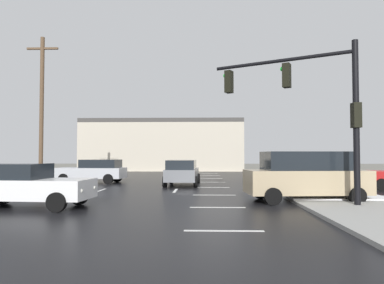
# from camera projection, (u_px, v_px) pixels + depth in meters

# --- Properties ---
(ground_plane) EXTENTS (120.00, 120.00, 0.00)m
(ground_plane) POSITION_uv_depth(u_px,v_px,m) (213.00, 191.00, 18.93)
(ground_plane) COLOR slate
(road_asphalt) EXTENTS (44.00, 44.00, 0.02)m
(road_asphalt) POSITION_uv_depth(u_px,v_px,m) (213.00, 191.00, 18.93)
(road_asphalt) COLOR black
(road_asphalt) RESTS_ON ground_plane
(snow_strip_curbside) EXTENTS (4.00, 1.60, 0.06)m
(snow_strip_curbside) POSITION_uv_depth(u_px,v_px,m) (337.00, 197.00, 14.78)
(snow_strip_curbside) COLOR white
(snow_strip_curbside) RESTS_ON sidewalk_corner
(lane_markings) EXTENTS (36.15, 36.15, 0.01)m
(lane_markings) POSITION_uv_depth(u_px,v_px,m) (239.00, 194.00, 17.51)
(lane_markings) COLOR silver
(lane_markings) RESTS_ON road_asphalt
(traffic_signal_mast) EXTENTS (5.05, 2.81, 5.93)m
(traffic_signal_mast) POSITION_uv_depth(u_px,v_px,m) (311.00, 97.00, 13.68)
(traffic_signal_mast) COLOR black
(traffic_signal_mast) RESTS_ON sidewalk_corner
(strip_building_background) EXTENTS (19.49, 8.00, 6.24)m
(strip_building_background) POSITION_uv_depth(u_px,v_px,m) (164.00, 145.00, 45.63)
(strip_building_background) COLOR #BCB29E
(strip_building_background) RESTS_ON ground_plane
(sedan_silver) EXTENTS (4.65, 2.32, 1.58)m
(sedan_silver) POSITION_uv_depth(u_px,v_px,m) (94.00, 171.00, 24.34)
(sedan_silver) COLOR #B7BABF
(sedan_silver) RESTS_ON road_asphalt
(sedan_grey) EXTENTS (2.15, 4.59, 1.58)m
(sedan_grey) POSITION_uv_depth(u_px,v_px,m) (182.00, 172.00, 22.26)
(sedan_grey) COLOR slate
(sedan_grey) RESTS_ON road_asphalt
(suv_tan) EXTENTS (4.96, 2.50, 2.03)m
(suv_tan) POSITION_uv_depth(u_px,v_px,m) (306.00, 175.00, 14.61)
(suv_tan) COLOR tan
(suv_tan) RESTS_ON road_asphalt
(sedan_white) EXTENTS (4.63, 2.28, 1.58)m
(sedan_white) POSITION_uv_depth(u_px,v_px,m) (23.00, 184.00, 12.94)
(sedan_white) COLOR white
(sedan_white) RESTS_ON road_asphalt
(utility_pole_far) EXTENTS (2.20, 0.28, 10.16)m
(utility_pole_far) POSITION_uv_depth(u_px,v_px,m) (42.00, 106.00, 24.96)
(utility_pole_far) COLOR brown
(utility_pole_far) RESTS_ON ground_plane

